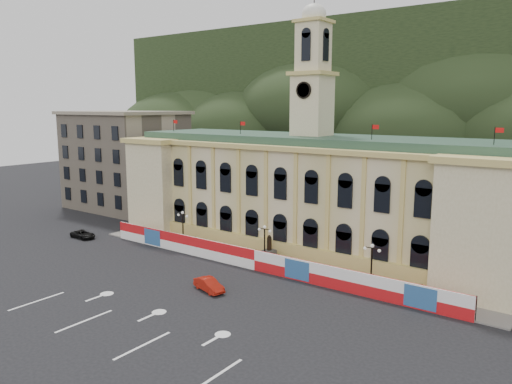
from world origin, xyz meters
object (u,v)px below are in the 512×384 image
Objects in this scene: statue at (269,255)px; red_sedan at (209,285)px; lamp_center at (265,242)px; black_suv at (83,234)px.

statue is 11.48m from red_sedan.
lamp_center is 1.17× the size of red_sedan.
red_sedan is (0.14, -11.47, -0.50)m from statue.
lamp_center is at bearing -79.61° from black_suv.
red_sedan reaches higher than black_suv.
lamp_center reaches higher than black_suv.
lamp_center is 1.21× the size of black_suv.
statue is at bearing 90.00° from lamp_center.
lamp_center is 30.18m from black_suv.
red_sedan is 30.14m from black_suv.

